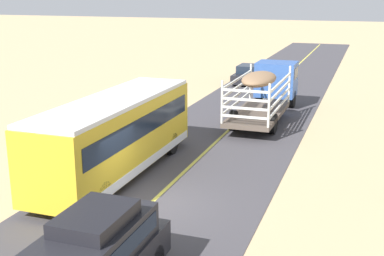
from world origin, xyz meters
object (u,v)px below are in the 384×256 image
livestock_truck (270,85)px  bus (116,134)px  suv_near (98,255)px  car_far (248,75)px

livestock_truck → bus: bus is taller
suv_near → car_far: bearing=96.7°
suv_near → bus: bearing=114.7°
livestock_truck → bus: size_ratio=0.97×
bus → car_far: size_ratio=2.27×
suv_near → car_far: size_ratio=1.05×
bus → car_far: bus is taller
livestock_truck → bus: bearing=-106.6°
suv_near → bus: (-3.62, 7.87, 0.60)m
livestock_truck → bus: (-3.80, -12.72, -0.04)m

